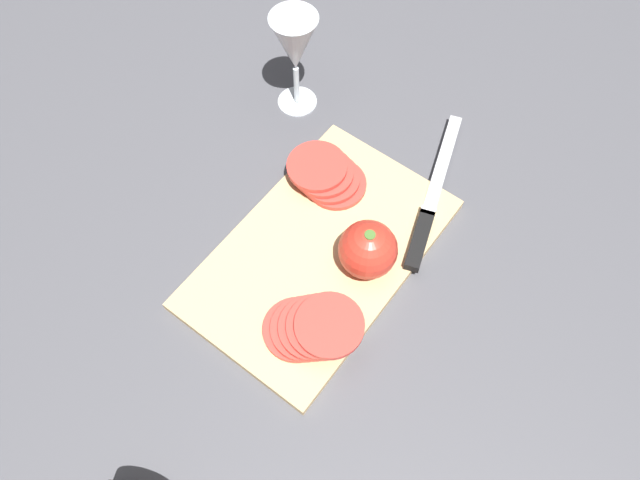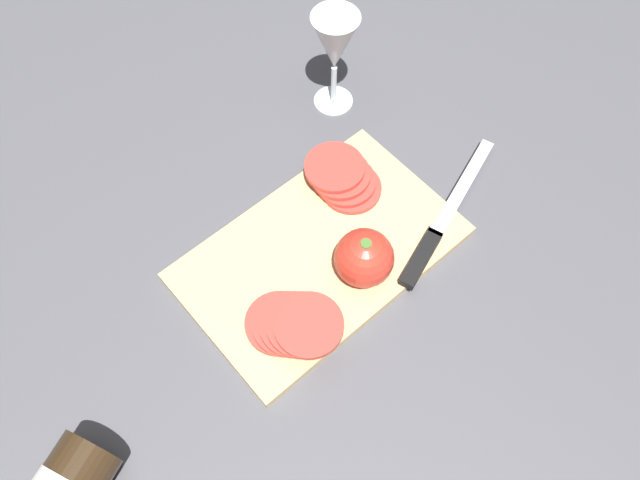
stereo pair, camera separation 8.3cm
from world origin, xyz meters
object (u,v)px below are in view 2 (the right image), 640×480
at_px(wine_glass, 335,46).
at_px(knife, 430,242).
at_px(tomato_slice_stack_far, 293,324).
at_px(tomato_slice_stack_near, 343,178).
at_px(whole_tomato, 364,258).

height_order(wine_glass, knife, wine_glass).
height_order(wine_glass, tomato_slice_stack_far, wine_glass).
distance_m(wine_glass, tomato_slice_stack_near, 0.19).
distance_m(wine_glass, tomato_slice_stack_far, 0.41).
xyz_separation_m(knife, tomato_slice_stack_near, (-0.02, 0.15, 0.01)).
bearing_deg(tomato_slice_stack_far, whole_tomato, 1.36).
bearing_deg(wine_glass, knife, -105.47).
xyz_separation_m(wine_glass, tomato_slice_stack_far, (-0.30, -0.26, -0.08)).
relative_size(whole_tomato, tomato_slice_stack_far, 0.64).
distance_m(whole_tomato, tomato_slice_stack_near, 0.15).
distance_m(whole_tomato, tomato_slice_stack_far, 0.12).
distance_m(knife, tomato_slice_stack_near, 0.16).
height_order(whole_tomato, knife, whole_tomato).
relative_size(whole_tomato, knife, 0.29).
xyz_separation_m(whole_tomato, knife, (0.10, -0.03, -0.03)).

